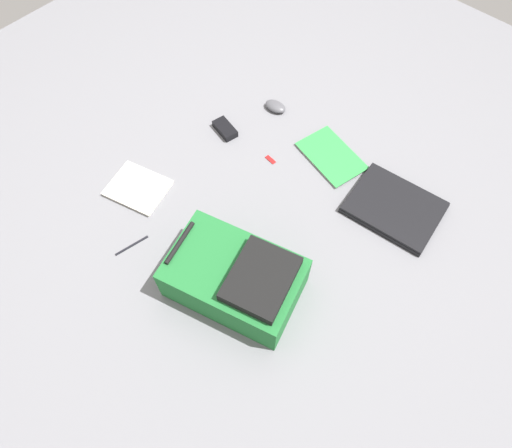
% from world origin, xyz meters
% --- Properties ---
extents(ground_plane, '(3.48, 3.48, 0.00)m').
position_xyz_m(ground_plane, '(0.00, 0.00, 0.00)').
color(ground_plane, slate).
extents(backpack, '(0.39, 0.50, 0.21)m').
position_xyz_m(backpack, '(-0.28, -0.15, 0.09)').
color(backpack, '#1E662D').
rests_on(backpack, ground_plane).
extents(laptop, '(0.31, 0.38, 0.03)m').
position_xyz_m(laptop, '(0.38, -0.38, 0.02)').
color(laptop, black).
rests_on(laptop, ground_plane).
extents(book_red, '(0.24, 0.31, 0.01)m').
position_xyz_m(book_red, '(0.42, -0.04, 0.01)').
color(book_red, silver).
rests_on(book_red, ground_plane).
extents(book_comic, '(0.24, 0.27, 0.02)m').
position_xyz_m(book_comic, '(-0.24, 0.44, 0.01)').
color(book_comic, silver).
rests_on(book_comic, ground_plane).
extents(computer_mouse, '(0.07, 0.11, 0.03)m').
position_xyz_m(computer_mouse, '(0.47, 0.32, 0.02)').
color(computer_mouse, '#4C4C51').
rests_on(computer_mouse, ground_plane).
extents(power_brick, '(0.09, 0.13, 0.03)m').
position_xyz_m(power_brick, '(0.22, 0.40, 0.02)').
color(power_brick, black).
rests_on(power_brick, ground_plane).
extents(pen_black, '(0.14, 0.04, 0.01)m').
position_xyz_m(pen_black, '(-0.42, 0.26, 0.00)').
color(pen_black, black).
rests_on(pen_black, ground_plane).
extents(usb_stick, '(0.02, 0.05, 0.01)m').
position_xyz_m(usb_stick, '(0.23, 0.14, 0.00)').
color(usb_stick, '#B21919').
rests_on(usb_stick, ground_plane).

